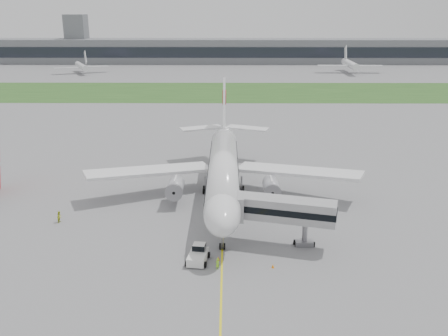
{
  "coord_description": "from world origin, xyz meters",
  "views": [
    {
      "loc": [
        0.68,
        -76.61,
        31.49
      ],
      "look_at": [
        0.12,
        2.0,
        6.25
      ],
      "focal_mm": 40.0,
      "sensor_mm": 36.0,
      "label": 1
    }
  ],
  "objects_px": {
    "jet_bridge": "(276,210)",
    "airliner": "(223,166)",
    "ground_crew_near": "(217,264)",
    "pushback_tug": "(198,254)"
  },
  "relations": [
    {
      "from": "pushback_tug",
      "to": "ground_crew_near",
      "type": "relative_size",
      "value": 2.77
    },
    {
      "from": "jet_bridge",
      "to": "ground_crew_near",
      "type": "bearing_deg",
      "value": -122.97
    },
    {
      "from": "jet_bridge",
      "to": "airliner",
      "type": "bearing_deg",
      "value": 127.0
    },
    {
      "from": "ground_crew_near",
      "to": "airliner",
      "type": "bearing_deg",
      "value": -134.31
    },
    {
      "from": "airliner",
      "to": "pushback_tug",
      "type": "distance_m",
      "value": 23.85
    },
    {
      "from": "pushback_tug",
      "to": "ground_crew_near",
      "type": "height_order",
      "value": "pushback_tug"
    },
    {
      "from": "airliner",
      "to": "ground_crew_near",
      "type": "bearing_deg",
      "value": -91.24
    },
    {
      "from": "jet_bridge",
      "to": "ground_crew_near",
      "type": "relative_size",
      "value": 10.03
    },
    {
      "from": "airliner",
      "to": "pushback_tug",
      "type": "height_order",
      "value": "airliner"
    },
    {
      "from": "airliner",
      "to": "jet_bridge",
      "type": "bearing_deg",
      "value": -68.12
    }
  ]
}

